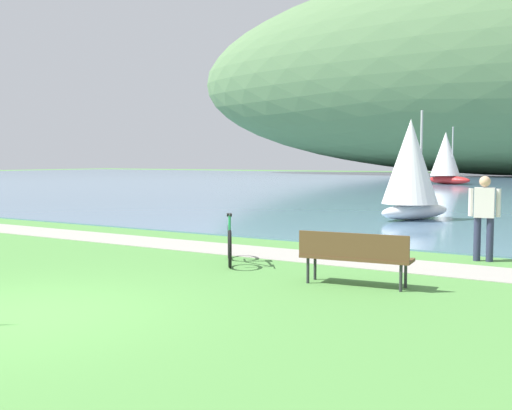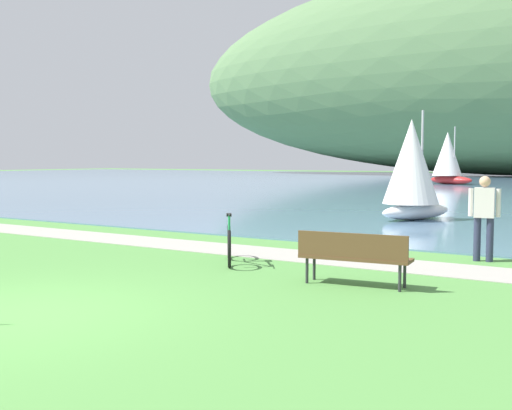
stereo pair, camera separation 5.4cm
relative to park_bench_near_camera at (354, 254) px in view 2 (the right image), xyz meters
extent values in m
plane|color=#518E42|center=(-3.06, -4.13, -0.52)|extent=(200.00, 200.00, 0.00)
cube|color=#A39E93|center=(-3.06, 2.30, -0.52)|extent=(60.00, 1.50, 0.01)
cube|color=brown|center=(-0.01, 0.08, -0.07)|extent=(1.84, 0.67, 0.05)
cube|color=brown|center=(0.01, -0.13, 0.15)|extent=(1.79, 0.23, 0.40)
cylinder|color=#2D2D33|center=(-0.79, 0.16, -0.30)|extent=(0.05, 0.05, 0.45)
cylinder|color=#2D2D33|center=(0.73, 0.33, -0.30)|extent=(0.05, 0.05, 0.45)
cylinder|color=#2D2D33|center=(-0.75, -0.17, -0.30)|extent=(0.05, 0.05, 0.45)
cylinder|color=#2D2D33|center=(0.77, -0.01, -0.30)|extent=(0.05, 0.05, 0.45)
torus|color=black|center=(-2.66, 0.35, -0.16)|extent=(0.46, 0.62, 0.72)
torus|color=black|center=(-3.27, 1.20, -0.16)|extent=(0.46, 0.62, 0.72)
cylinder|color=#1E8C4C|center=(-2.86, 0.62, 0.15)|extent=(0.38, 0.52, 0.61)
cylinder|color=#1E8C4C|center=(-2.88, 0.65, 0.41)|extent=(0.41, 0.56, 0.09)
cylinder|color=#1E8C4C|center=(-3.04, 0.89, 0.12)|extent=(0.11, 0.13, 0.54)
cylinder|color=#1E8C4C|center=(-3.14, 1.03, -0.15)|extent=(0.27, 0.37, 0.05)
cylinder|color=#1E8C4C|center=(-3.17, 1.06, 0.11)|extent=(0.23, 0.32, 0.56)
cylinder|color=#1E8C4C|center=(-2.68, 0.37, 0.14)|extent=(0.08, 0.09, 0.60)
cube|color=black|center=(-3.07, 0.92, 0.42)|extent=(0.22, 0.25, 0.05)
cylinder|color=black|center=(-2.69, 0.39, 0.48)|extent=(0.30, 0.41, 0.02)
cylinder|color=#282D47|center=(1.10, 3.65, -0.08)|extent=(0.14, 0.14, 0.88)
cylinder|color=#282D47|center=(1.33, 3.68, -0.08)|extent=(0.14, 0.14, 0.88)
cube|color=silver|center=(1.21, 3.67, 0.66)|extent=(0.41, 0.27, 0.60)
sphere|color=tan|center=(1.21, 3.67, 1.08)|extent=(0.22, 0.22, 0.22)
cylinder|color=silver|center=(0.96, 3.63, 0.66)|extent=(0.09, 0.09, 0.56)
cylinder|color=silver|center=(1.47, 3.70, 0.66)|extent=(0.09, 0.09, 0.56)
ellipsoid|color=white|center=(-2.54, 11.15, -0.21)|extent=(2.01, 3.19, 0.54)
cylinder|color=#B2B2B2|center=(-2.45, 11.37, 1.61)|extent=(0.08, 0.08, 3.09)
cone|color=white|center=(-2.66, 10.88, 1.45)|extent=(2.41, 2.41, 2.78)
ellipsoid|color=#B22323|center=(-9.53, 41.89, -0.14)|extent=(4.09, 2.50, 0.69)
cylinder|color=#B2B2B2|center=(-9.25, 41.78, 2.19)|extent=(0.10, 0.10, 3.96)
cone|color=white|center=(-9.88, 42.03, 1.99)|extent=(3.05, 3.05, 3.56)
camera|label=1|loc=(3.88, -9.20, 1.51)|focal=43.56mm
camera|label=2|loc=(3.93, -9.17, 1.51)|focal=43.56mm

